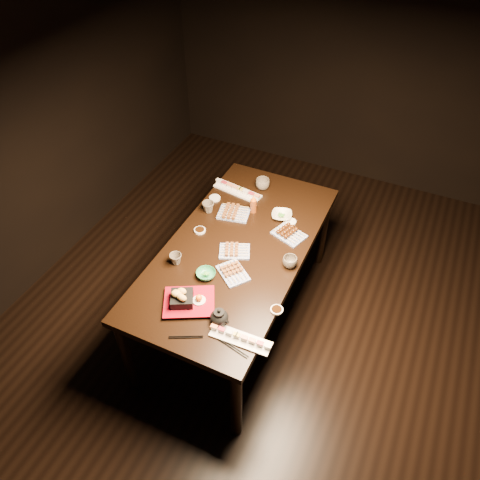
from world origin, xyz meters
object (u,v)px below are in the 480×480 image
yakitori_plate_center (235,249)px  yakitori_plate_left (234,211)px  sushi_platter_far (238,189)px  edamame_bowl_cream (282,215)px  dining_table (237,283)px  yakitori_plate_right (233,271)px  sushi_platter_near (241,338)px  teacup_mid_right (290,262)px  condiment_bottle (253,204)px  teacup_far_right (263,184)px  teacup_far_left (208,207)px  tempura_tray (189,298)px  teapot (219,316)px  edamame_bowl_green (206,274)px  teacup_near_left (176,259)px

yakitori_plate_center → yakitori_plate_left: bearing=93.1°
sushi_platter_far → edamame_bowl_cream: bearing=170.6°
dining_table → yakitori_plate_center: (0.01, -0.05, 0.40)m
yakitori_plate_center → yakitori_plate_right: bearing=-90.7°
yakitori_plate_left → sushi_platter_near: bearing=-74.1°
yakitori_plate_center → dining_table: bearing=75.1°
teacup_mid_right → condiment_bottle: bearing=137.1°
condiment_bottle → yakitori_plate_center: bearing=-82.5°
edamame_bowl_cream → condiment_bottle: condiment_bottle is taller
teacup_far_right → teacup_far_left: bearing=-120.4°
yakitori_plate_center → teacup_mid_right: bearing=-17.9°
dining_table → condiment_bottle: bearing=90.5°
edamame_bowl_cream → tempura_tray: size_ratio=0.48×
tempura_tray → teapot: 0.23m
edamame_bowl_green → tempura_tray: 0.24m
edamame_bowl_green → tempura_tray: size_ratio=0.41×
sushi_platter_near → edamame_bowl_cream: bearing=97.5°
edamame_bowl_cream → teapot: bearing=-89.4°
sushi_platter_near → teapot: bearing=157.7°
yakitori_plate_right → teacup_mid_right: size_ratio=2.17×
teacup_near_left → teapot: teapot is taller
tempura_tray → teacup_near_left: tempura_tray is taller
teacup_far_left → teacup_far_right: bearing=59.6°
teacup_far_left → yakitori_plate_left: bearing=14.2°
teacup_far_right → tempura_tray: bearing=-87.7°
tempura_tray → teapot: tempura_tray is taller
sushi_platter_near → teacup_far_right: teacup_far_right is taller
yakitori_plate_right → teapot: bearing=-38.5°
dining_table → tempura_tray: size_ratio=5.97×
edamame_bowl_green → teacup_far_left: (-0.29, 0.58, 0.02)m
teacup_near_left → teapot: bearing=-32.9°
edamame_bowl_green → teacup_far_right: size_ratio=1.14×
sushi_platter_near → tempura_tray: tempura_tray is taller
yakitori_plate_right → yakitori_plate_left: bearing=152.9°
dining_table → teacup_far_left: (-0.35, 0.25, 0.42)m
sushi_platter_far → edamame_bowl_cream: (0.42, -0.14, -0.01)m
edamame_bowl_green → teacup_far_left: 0.65m
teacup_near_left → teacup_far_left: 0.56m
tempura_tray → sushi_platter_far: bearing=73.1°
dining_table → teapot: bearing=-80.8°
sushi_platter_far → yakitori_plate_left: bearing=118.3°
sushi_platter_near → edamame_bowl_green: size_ratio=2.86×
edamame_bowl_cream → teacup_far_right: teacup_far_right is taller
teapot → teacup_mid_right: bearing=87.5°
dining_table → teapot: (0.18, -0.61, 0.43)m
teacup_mid_right → condiment_bottle: (-0.44, 0.41, 0.03)m
dining_table → teapot: size_ratio=14.17×
teacup_far_left → teapot: (0.52, -0.86, 0.01)m
edamame_bowl_green → sushi_platter_far: bearing=102.4°
teacup_far_right → yakitori_plate_left: bearing=-100.0°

